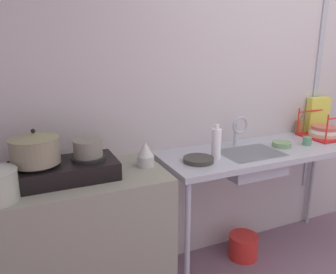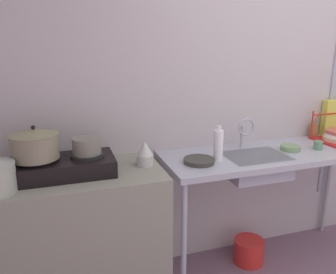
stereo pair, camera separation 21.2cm
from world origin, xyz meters
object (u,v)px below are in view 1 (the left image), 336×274
Objects in this scene: stove at (64,170)px; pot_on_left_burner at (35,148)px; frying_pan at (198,160)px; bottle_by_sink at (216,143)px; pot_on_right_burner at (88,148)px; small_bowl_on_drainboard at (282,144)px; dish_rack at (324,132)px; sink_basin at (250,163)px; cup_by_rack at (307,141)px; bucket_on_floor at (243,246)px; percolator at (146,155)px; faucet at (239,127)px; cereal_box at (317,114)px; utensil_jar at (299,127)px.

pot_on_left_burner is (-0.14, 0.00, 0.15)m from stove.
frying_pan is 0.86× the size of bottle_by_sink.
small_bowl_on_drainboard is (1.43, -0.01, -0.15)m from pot_on_right_burner.
dish_rack is 1.36× the size of bottle_by_sink.
sink_basin is at bearing -2.22° from pot_on_right_burner.
bottle_by_sink is (0.14, 0.01, 0.09)m from frying_pan.
dish_rack is (2.07, 0.05, -0.01)m from stove.
stove is 2.22× the size of pot_on_left_burner.
frying_pan is at bearing -3.83° from stove.
pot_on_left_burner is 1.00m from frying_pan.
sink_basin is 0.82m from dish_rack.
cup_by_rack is at bearing -1.90° from stove.
cup_by_rack reaches higher than bucket_on_floor.
dish_rack is 0.31m from cup_by_rack.
pot_on_left_burner is 0.65m from percolator.
faucet is 0.47m from frying_pan.
pot_on_left_burner is 1.59× the size of pot_on_right_burner.
sink_basin is (1.41, -0.04, -0.28)m from pot_on_left_burner.
cereal_box is (2.03, 0.22, -0.02)m from pot_on_right_burner.
faucet is 1.70× the size of small_bowl_on_drainboard.
percolator is at bearing 168.93° from frying_pan.
percolator is 1.22m from bucket_on_floor.
faucet is (0.77, 0.09, 0.08)m from percolator.
bottle_by_sink is at bearing 178.79° from cup_by_rack.
pot_on_left_burner is 0.28m from pot_on_right_burner.
percolator is (0.50, 0.01, 0.02)m from stove.
cereal_box is at bearing 5.86° from stove.
cereal_box is (0.10, 0.18, 0.10)m from dish_rack.
bottle_by_sink is (1.12, -0.04, -0.10)m from pot_on_left_burner.
frying_pan is 0.74m from small_bowl_on_drainboard.
frying_pan is at bearing -11.07° from percolator.
pot_on_right_burner is at bearing -167.35° from cereal_box.
percolator is at bearing 0.97° from pot_on_left_burner.
frying_pan is 1.18m from utensil_jar.
pot_on_right_burner is 1.94m from dish_rack.
bottle_by_sink is at bearing 5.58° from frying_pan.
utensil_jar is at bearing 9.84° from faucet.
stove is 0.84m from frying_pan.
pot_on_right_burner is 0.71× the size of bottle_by_sink.
pot_on_right_burner reaches higher than small_bowl_on_drainboard.
frying_pan is (-0.43, -0.01, 0.09)m from sink_basin.
bottle_by_sink is at bearing -166.37° from bucket_on_floor.
dish_rack is (1.93, 0.05, -0.12)m from pot_on_right_burner.
pot_on_left_burner reaches higher than stove.
faucet is at bearing -170.16° from utensil_jar.
frying_pan is at bearing -168.66° from bucket_on_floor.
cup_by_rack is (0.94, -0.00, 0.02)m from frying_pan.
dish_rack is at bearing -62.94° from utensil_jar.
pot_on_right_burner is 1.15m from sink_basin.
sink_basin is 1.80× the size of faucet.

